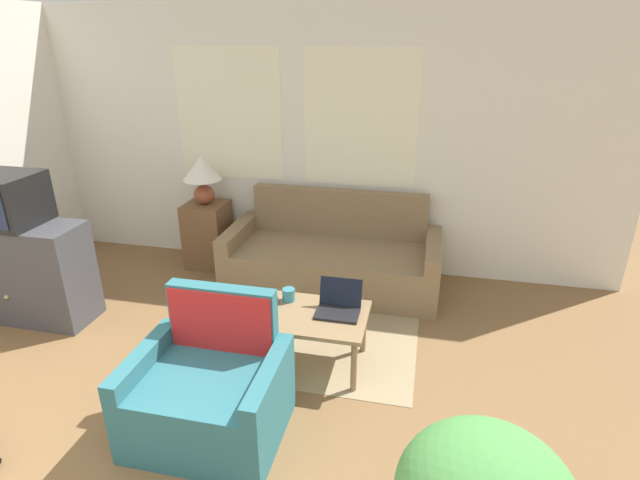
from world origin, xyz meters
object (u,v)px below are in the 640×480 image
at_px(television, 4,199).
at_px(table_lamp, 202,173).
at_px(coffee_table, 305,319).
at_px(laptop, 339,305).
at_px(couch, 333,259).
at_px(cup_navy, 289,295).
at_px(book_red, 266,302).
at_px(armchair, 211,392).

distance_m(television, table_lamp, 1.72).
distance_m(coffee_table, laptop, 0.27).
xyz_separation_m(couch, cup_navy, (-0.11, -1.17, 0.22)).
bearing_deg(table_lamp, laptop, -39.80).
height_order(table_lamp, coffee_table, table_lamp).
bearing_deg(laptop, book_red, -178.09).
bearing_deg(armchair, television, 156.80).
bearing_deg(cup_navy, table_lamp, 133.98).
height_order(table_lamp, laptop, table_lamp).
bearing_deg(couch, book_red, -101.78).
bearing_deg(coffee_table, television, 176.98).
distance_m(couch, cup_navy, 1.20).
bearing_deg(table_lamp, couch, -5.68).
bearing_deg(coffee_table, book_red, 169.52).
height_order(couch, laptop, couch).
bearing_deg(book_red, couch, 78.22).
distance_m(armchair, laptop, 1.08).
height_order(armchair, table_lamp, table_lamp).
relative_size(armchair, laptop, 2.88).
xyz_separation_m(couch, laptop, (0.29, -1.25, 0.22)).
bearing_deg(cup_navy, armchair, -104.19).
xyz_separation_m(coffee_table, book_red, (-0.32, 0.06, 0.07)).
bearing_deg(book_red, table_lamp, 128.35).
xyz_separation_m(armchair, laptop, (0.64, 0.85, 0.21)).
distance_m(laptop, book_red, 0.55).
xyz_separation_m(couch, television, (-2.47, -1.19, 0.82)).
bearing_deg(laptop, table_lamp, 140.20).
bearing_deg(couch, television, -154.15).
relative_size(table_lamp, book_red, 2.98).
bearing_deg(television, coffee_table, -3.02).
relative_size(couch, book_red, 12.29).
relative_size(couch, cup_navy, 20.89).
xyz_separation_m(couch, table_lamp, (-1.38, 0.14, 0.75)).
bearing_deg(armchair, cup_navy, 75.81).
bearing_deg(couch, table_lamp, 174.32).
xyz_separation_m(table_lamp, cup_navy, (1.26, -1.31, -0.53)).
relative_size(television, laptop, 1.70).
relative_size(couch, laptop, 6.53).
distance_m(laptop, cup_navy, 0.41).
xyz_separation_m(table_lamp, laptop, (1.67, -1.39, -0.53)).
distance_m(couch, television, 2.86).
bearing_deg(book_red, coffee_table, -10.48).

